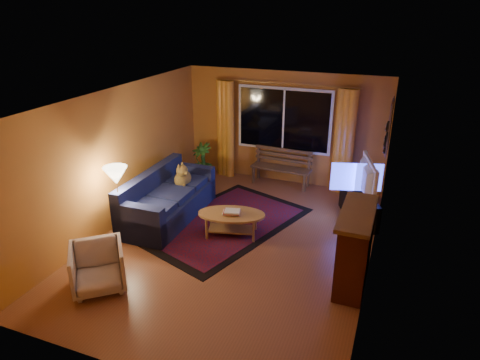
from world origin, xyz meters
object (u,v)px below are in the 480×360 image
(floor_lamp, at_px, (119,205))
(tv_console, at_px, (359,207))
(sofa, at_px, (168,196))
(bench, at_px, (280,176))
(armchair, at_px, (98,265))
(coffee_table, at_px, (232,224))

(floor_lamp, xyz_separation_m, tv_console, (3.74, 2.25, -0.41))
(sofa, xyz_separation_m, tv_console, (3.38, 1.25, -0.20))
(bench, relative_size, tv_console, 1.08)
(armchair, distance_m, tv_console, 4.78)
(bench, height_order, coffee_table, coffee_table)
(sofa, height_order, floor_lamp, floor_lamp)
(floor_lamp, distance_m, tv_console, 4.38)
(coffee_table, bearing_deg, armchair, -120.04)
(coffee_table, bearing_deg, tv_console, 35.40)
(bench, xyz_separation_m, tv_console, (1.85, -1.07, 0.06))
(sofa, height_order, tv_console, sofa)
(bench, relative_size, sofa, 0.60)
(armchair, distance_m, coffee_table, 2.42)
(sofa, relative_size, armchair, 3.00)
(armchair, bearing_deg, bench, 33.81)
(bench, bearing_deg, sofa, -120.77)
(sofa, distance_m, armchair, 2.28)
(floor_lamp, bearing_deg, bench, 60.26)
(bench, bearing_deg, tv_console, -27.28)
(bench, distance_m, coffee_table, 2.50)
(armchair, height_order, coffee_table, armchair)
(sofa, relative_size, tv_console, 1.81)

